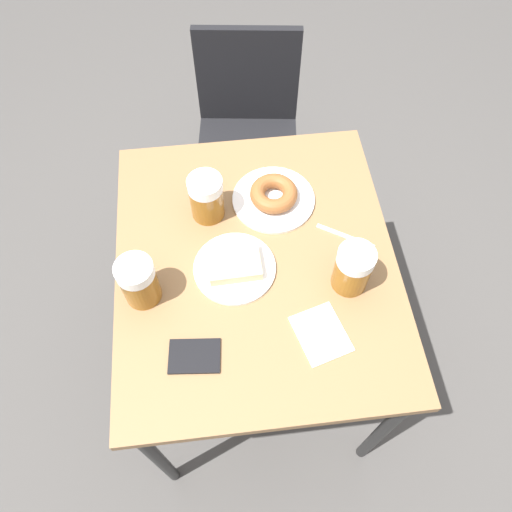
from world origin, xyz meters
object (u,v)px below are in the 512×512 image
(beer_mug_center, at_px, (353,269))
(passport_near_edge, at_px, (194,356))
(chair, at_px, (248,118))
(plate_with_cake, at_px, (235,266))
(beer_mug_left, at_px, (207,197))
(fork, at_px, (345,236))
(plate_with_donut, at_px, (274,196))
(napkin_folded, at_px, (321,334))
(beer_mug_right, at_px, (139,281))

(beer_mug_center, height_order, passport_near_edge, beer_mug_center)
(chair, bearing_deg, plate_with_cake, -90.90)
(beer_mug_left, bearing_deg, plate_with_cake, -73.54)
(fork, relative_size, passport_near_edge, 1.13)
(chair, distance_m, beer_mug_center, 0.98)
(plate_with_donut, bearing_deg, chair, 91.31)
(beer_mug_center, distance_m, fork, 0.16)
(napkin_folded, xyz_separation_m, passport_near_edge, (-0.32, -0.02, 0.00))
(beer_mug_right, bearing_deg, passport_near_edge, -56.55)
(beer_mug_left, xyz_separation_m, beer_mug_right, (-0.19, -0.24, 0.00))
(beer_mug_center, relative_size, fork, 0.95)
(fork, bearing_deg, passport_near_edge, -145.42)
(beer_mug_center, bearing_deg, beer_mug_left, 142.73)
(beer_mug_right, height_order, passport_near_edge, beer_mug_right)
(napkin_folded, bearing_deg, beer_mug_center, 54.08)
(plate_with_cake, xyz_separation_m, fork, (0.32, 0.07, -0.01))
(chair, relative_size, napkin_folded, 5.05)
(plate_with_cake, relative_size, fork, 1.47)
(plate_with_donut, height_order, beer_mug_right, beer_mug_right)
(chair, height_order, fork, chair)
(chair, bearing_deg, fork, -68.18)
(napkin_folded, distance_m, passport_near_edge, 0.32)
(passport_near_edge, bearing_deg, beer_mug_left, 81.67)
(plate_with_cake, bearing_deg, beer_mug_right, -168.61)
(plate_with_donut, xyz_separation_m, beer_mug_center, (0.16, -0.29, 0.05))
(napkin_folded, height_order, fork, same)
(plate_with_donut, distance_m, beer_mug_center, 0.34)
(beer_mug_left, height_order, beer_mug_right, same)
(napkin_folded, height_order, passport_near_edge, passport_near_edge)
(plate_with_donut, xyz_separation_m, beer_mug_left, (-0.19, -0.02, 0.05))
(plate_with_cake, xyz_separation_m, napkin_folded, (0.20, -0.21, -0.01))
(chair, xyz_separation_m, beer_mug_right, (-0.36, -0.88, 0.33))
(beer_mug_left, bearing_deg, beer_mug_right, -127.18)
(chair, distance_m, passport_near_edge, 1.13)
(passport_near_edge, bearing_deg, fork, 34.58)
(beer_mug_left, distance_m, beer_mug_right, 0.31)
(chair, height_order, beer_mug_left, beer_mug_left)
(plate_with_donut, height_order, napkin_folded, plate_with_donut)
(beer_mug_center, distance_m, napkin_folded, 0.18)
(plate_with_cake, xyz_separation_m, beer_mug_left, (-0.06, 0.20, 0.06))
(chair, relative_size, fork, 5.64)
(plate_with_donut, xyz_separation_m, passport_near_edge, (-0.26, -0.45, -0.02))
(napkin_folded, bearing_deg, beer_mug_right, 159.65)
(plate_with_cake, bearing_deg, passport_near_edge, -117.24)
(beer_mug_center, xyz_separation_m, beer_mug_right, (-0.54, 0.03, 0.00))
(beer_mug_center, xyz_separation_m, fork, (0.02, 0.14, -0.07))
(plate_with_cake, relative_size, beer_mug_right, 1.55)
(fork, xyz_separation_m, passport_near_edge, (-0.44, -0.30, 0.00))
(beer_mug_left, height_order, passport_near_edge, beer_mug_left)
(fork, distance_m, passport_near_edge, 0.53)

